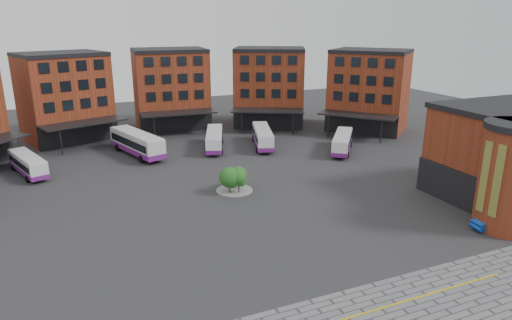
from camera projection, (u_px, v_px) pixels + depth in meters
name	position (u px, v px, depth m)	size (l,w,h in m)	color
ground	(259.00, 235.00, 43.57)	(160.00, 160.00, 0.00)	#28282B
yellow_line	(365.00, 313.00, 32.03)	(26.00, 0.15, 0.02)	gold
main_building	(137.00, 101.00, 73.18)	(94.14, 42.48, 14.60)	maroon
east_building	(509.00, 157.00, 50.14)	(17.40, 15.40, 10.60)	maroon
tree_island	(235.00, 178.00, 53.98)	(4.40, 4.40, 3.23)	gray
bus_b	(28.00, 164.00, 60.08)	(5.22, 9.94, 2.74)	silver
bus_c	(137.00, 143.00, 68.59)	(6.46, 12.82, 3.53)	silver
bus_d	(214.00, 139.00, 72.06)	(5.77, 10.66, 2.95)	white
bus_e	(263.00, 137.00, 73.36)	(5.72, 11.01, 3.04)	white
bus_f	(342.00, 142.00, 70.55)	(8.17, 9.48, 2.88)	white
blue_car	(492.00, 223.00, 44.67)	(1.43, 4.10, 1.35)	#0C3DA7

